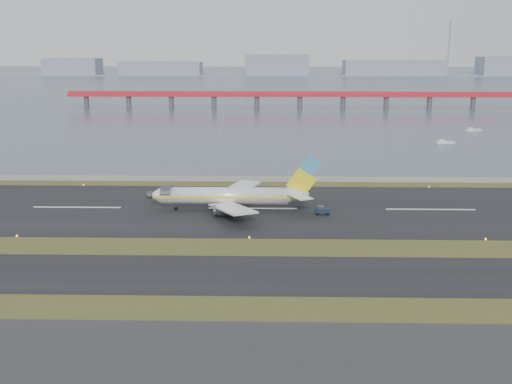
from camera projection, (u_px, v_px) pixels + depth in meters
The scene contains 11 objects.
ground at pixel (248, 251), 115.63m from camera, with size 1000.00×1000.00×0.00m, color #384819.
taxiway_strip at pixel (245, 274), 103.94m from camera, with size 1000.00×18.00×0.10m, color black.
runway_strip at pixel (253, 209), 144.81m from camera, with size 1000.00×45.00×0.10m, color black.
seawall at pixel (256, 179), 173.89m from camera, with size 1000.00×2.50×1.00m, color gray.
bay_water at pixel (267, 84), 563.22m from camera, with size 1400.00×800.00×1.30m, color #4B596C.
red_pier at pixel (300, 96), 356.75m from camera, with size 260.00×5.00×10.20m.
far_shoreline at pixel (280, 69), 717.19m from camera, with size 1400.00×80.00×60.50m.
airliner at pixel (232, 196), 142.23m from camera, with size 38.52×32.89×12.80m.
pushback_tug at pixel (322, 211), 139.60m from camera, with size 3.09×1.87×1.96m.
workboat_near at pixel (444, 142), 236.53m from camera, with size 7.09×3.60×1.65m.
workboat_far at pixel (473, 130), 268.87m from camera, with size 7.36×4.68×1.71m.
Camera 1 is at (4.08, -110.02, 36.94)m, focal length 45.00 mm.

